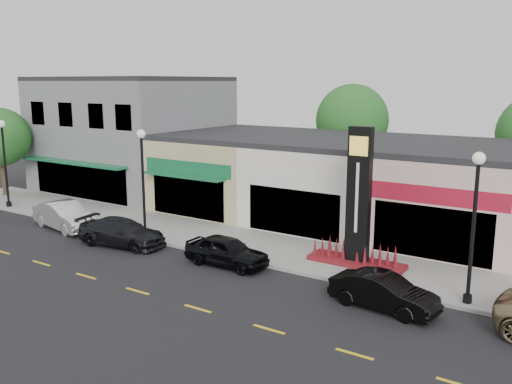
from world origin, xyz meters
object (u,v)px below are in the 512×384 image
lamp_west_far (4,155)px  car_black_sedan (227,251)px  car_dark_sedan (122,232)px  lamp_east_near (474,213)px  car_white_van (65,216)px  pylon_sign (358,217)px  tree_west_sidewalk (0,137)px  car_black_conv (384,292)px  lamp_west_near (143,172)px

lamp_west_far → car_black_sedan: (18.11, -1.17, -2.81)m
car_dark_sedan → lamp_east_near: bearing=-92.9°
car_white_van → car_black_sedan: bearing=-80.3°
pylon_sign → car_black_sedan: bearing=-149.6°
lamp_west_far → lamp_east_near: 28.00m
lamp_west_far → lamp_east_near: bearing=0.0°
tree_west_sidewalk → car_dark_sedan: size_ratio=1.36×
lamp_west_far → car_black_conv: size_ratio=1.41×
pylon_sign → car_dark_sedan: bearing=-163.4°
car_black_conv → car_black_sedan: bearing=91.0°
lamp_west_near → car_white_van: size_ratio=1.20×
lamp_west_near → car_black_sedan: (6.11, -1.17, -2.81)m
lamp_west_far → car_black_sedan: lamp_west_far is taller
car_white_van → car_black_sedan: 10.99m
pylon_sign → lamp_east_near: bearing=-18.7°
car_white_van → car_black_conv: size_ratio=1.18×
tree_west_sidewalk → lamp_east_near: 31.57m
tree_west_sidewalk → car_white_van: 11.61m
pylon_sign → car_black_sedan: 5.90m
lamp_east_near → car_dark_sedan: lamp_east_near is taller
lamp_west_near → pylon_sign: pylon_sign is taller
pylon_sign → car_white_van: pylon_sign is taller
car_white_van → car_black_sedan: (10.99, 0.00, -0.09)m
lamp_west_near → car_black_conv: lamp_west_near is taller
car_white_van → lamp_west_far: bearing=90.3°
lamp_west_near → car_black_sedan: bearing=-10.9°
lamp_west_far → pylon_sign: pylon_sign is taller
lamp_west_near → car_dark_sedan: (-0.01, -1.59, -2.81)m
lamp_west_far → pylon_sign: bearing=4.2°
lamp_east_near → car_white_van: lamp_east_near is taller
pylon_sign → car_black_sedan: pylon_sign is taller
pylon_sign → lamp_west_near: bearing=-171.2°
tree_west_sidewalk → car_black_conv: (29.04, -3.88, -3.57)m
car_dark_sedan → car_black_conv: car_dark_sedan is taller
car_white_van → car_dark_sedan: size_ratio=0.99×
tree_west_sidewalk → car_white_van: size_ratio=1.36×
lamp_west_near → car_white_van: bearing=-166.5°
pylon_sign → car_white_van: (-15.88, -2.87, -1.52)m
lamp_west_near → lamp_east_near: size_ratio=1.00×
tree_west_sidewalk → lamp_west_far: size_ratio=1.14×
car_black_sedan → lamp_west_far: bearing=85.9°
tree_west_sidewalk → lamp_west_near: size_ratio=1.14×
car_black_sedan → lamp_east_near: bearing=-83.6°
lamp_west_far → pylon_sign: 23.09m
lamp_west_far → pylon_sign: size_ratio=0.91×
lamp_east_near → car_white_van: size_ratio=1.20×
lamp_west_near → car_black_conv: (13.54, -1.88, -2.84)m
lamp_west_far → car_black_sedan: bearing=-3.7°
tree_west_sidewalk → pylon_sign: bearing=-0.7°
car_dark_sedan → car_black_sedan: bearing=-94.7°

